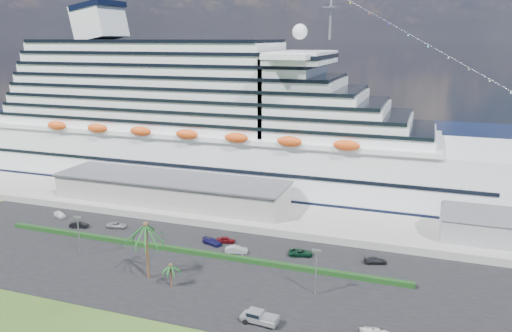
% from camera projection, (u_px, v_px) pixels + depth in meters
% --- Properties ---
extents(ground, '(420.00, 420.00, 0.00)m').
position_uv_depth(ground, '(188.00, 298.00, 83.91)').
color(ground, '#2B4617').
rests_on(ground, ground).
extents(asphalt_lot, '(140.00, 38.00, 0.12)m').
position_uv_depth(asphalt_lot, '(215.00, 270.00, 93.95)').
color(asphalt_lot, black).
rests_on(asphalt_lot, ground).
extents(wharf, '(240.00, 20.00, 1.80)m').
position_uv_depth(wharf, '(263.00, 215.00, 120.26)').
color(wharf, gray).
rests_on(wharf, ground).
extents(water, '(420.00, 160.00, 0.02)m').
position_uv_depth(water, '(333.00, 145.00, 202.78)').
color(water, black).
rests_on(water, ground).
extents(cruise_ship, '(191.00, 38.00, 54.00)m').
position_uv_depth(cruise_ship, '(219.00, 129.00, 145.11)').
color(cruise_ship, silver).
rests_on(cruise_ship, ground).
extents(terminal_building, '(61.00, 15.00, 6.30)m').
position_uv_depth(terminal_building, '(170.00, 189.00, 127.19)').
color(terminal_building, gray).
rests_on(terminal_building, wharf).
extents(port_shed, '(24.00, 12.31, 7.37)m').
position_uv_depth(port_shed, '(502.00, 228.00, 102.82)').
color(port_shed, gray).
rests_on(port_shed, wharf).
extents(hedge, '(88.00, 1.10, 0.90)m').
position_uv_depth(hedge, '(188.00, 251.00, 100.94)').
color(hedge, black).
rests_on(hedge, asphalt_lot).
extents(lamp_post_left, '(1.60, 0.35, 8.27)m').
position_uv_depth(lamp_post_left, '(78.00, 231.00, 98.81)').
color(lamp_post_left, gray).
rests_on(lamp_post_left, asphalt_lot).
extents(lamp_post_right, '(1.60, 0.35, 8.27)m').
position_uv_depth(lamp_post_right, '(316.00, 266.00, 83.52)').
color(lamp_post_right, gray).
rests_on(lamp_post_right, asphalt_lot).
extents(palm_tall, '(8.82, 8.82, 11.13)m').
position_uv_depth(palm_tall, '(146.00, 231.00, 88.45)').
color(palm_tall, '#47301E').
rests_on(palm_tall, ground).
extents(palm_short, '(3.53, 3.53, 4.56)m').
position_uv_depth(palm_short, '(171.00, 268.00, 86.71)').
color(palm_short, '#47301E').
rests_on(palm_short, ground).
extents(parked_car_0, '(4.40, 3.20, 1.39)m').
position_uv_depth(parked_car_0, '(60.00, 214.00, 121.18)').
color(parked_car_0, white).
rests_on(parked_car_0, asphalt_lot).
extents(parked_car_1, '(4.45, 2.65, 1.38)m').
position_uv_depth(parked_car_1, '(79.00, 225.00, 114.48)').
color(parked_car_1, black).
rests_on(parked_car_1, asphalt_lot).
extents(parked_car_2, '(4.79, 2.81, 1.25)m').
position_uv_depth(parked_car_2, '(117.00, 225.00, 114.40)').
color(parked_car_2, '#94959C').
rests_on(parked_car_2, asphalt_lot).
extents(parked_car_3, '(4.90, 3.20, 1.32)m').
position_uv_depth(parked_car_3, '(212.00, 242.00, 105.14)').
color(parked_car_3, '#19164E').
rests_on(parked_car_3, asphalt_lot).
extents(parked_car_4, '(4.21, 2.44, 1.35)m').
position_uv_depth(parked_car_4, '(226.00, 240.00, 106.01)').
color(parked_car_4, '#5F0C11').
rests_on(parked_car_4, asphalt_lot).
extents(parked_car_5, '(4.79, 2.64, 1.50)m').
position_uv_depth(parked_car_5, '(236.00, 250.00, 100.91)').
color(parked_car_5, '#ADB0B4').
rests_on(parked_car_5, asphalt_lot).
extents(parked_car_6, '(5.25, 3.36, 1.35)m').
position_uv_depth(parked_car_6, '(301.00, 253.00, 99.67)').
color(parked_car_6, black).
rests_on(parked_car_6, asphalt_lot).
extents(parked_car_7, '(4.74, 3.10, 1.28)m').
position_uv_depth(parked_car_7, '(375.00, 260.00, 96.30)').
color(parked_car_7, black).
rests_on(parked_car_7, asphalt_lot).
extents(pickup_truck, '(5.89, 2.56, 2.03)m').
position_uv_depth(pickup_truck, '(259.00, 317.00, 75.97)').
color(pickup_truck, black).
rests_on(pickup_truck, asphalt_lot).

